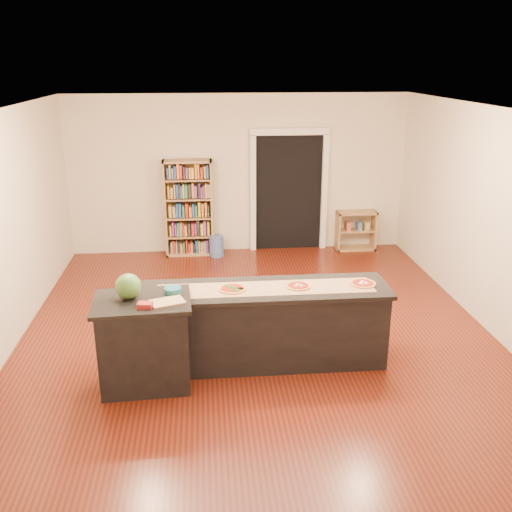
{
  "coord_description": "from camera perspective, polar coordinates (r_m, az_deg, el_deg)",
  "views": [
    {
      "loc": [
        -0.63,
        -6.55,
        3.35
      ],
      "look_at": [
        0.0,
        0.2,
        1.0
      ],
      "focal_mm": 40.0,
      "sensor_mm": 36.0,
      "label": 1
    }
  ],
  "objects": [
    {
      "name": "cutting_board",
      "position": [
        5.9,
        -8.85,
        -4.57
      ],
      "size": [
        0.39,
        0.32,
        0.02
      ],
      "primitive_type": "cube",
      "rotation": [
        0.0,
        0.0,
        0.34
      ],
      "color": "tan",
      "rests_on": "side_counter"
    },
    {
      "name": "watermelon",
      "position": [
        6.04,
        -12.65,
        -2.98
      ],
      "size": [
        0.27,
        0.27,
        0.27
      ],
      "primitive_type": "sphere",
      "color": "#144214",
      "rests_on": "side_counter"
    },
    {
      "name": "bookshelf",
      "position": [
        10.16,
        -6.74,
        4.77
      ],
      "size": [
        0.85,
        0.3,
        1.71
      ],
      "primitive_type": "cube",
      "color": "tan",
      "rests_on": "ground"
    },
    {
      "name": "side_counter",
      "position": [
        6.23,
        -11.07,
        -8.47
      ],
      "size": [
        1.0,
        0.73,
        0.99
      ],
      "rotation": [
        0.0,
        0.0,
        0.05
      ],
      "color": "black",
      "rests_on": "ground"
    },
    {
      "name": "room",
      "position": [
        6.86,
        0.16,
        2.61
      ],
      "size": [
        6.0,
        7.0,
        2.8
      ],
      "color": "beige",
      "rests_on": "ground"
    },
    {
      "name": "package_red",
      "position": [
        5.83,
        -11.04,
        -4.85
      ],
      "size": [
        0.16,
        0.13,
        0.05
      ],
      "primitive_type": "cube",
      "rotation": [
        0.0,
        0.0,
        -0.14
      ],
      "color": "maroon",
      "rests_on": "side_counter"
    },
    {
      "name": "pizza_b",
      "position": [
        6.34,
        -2.39,
        -3.29
      ],
      "size": [
        0.31,
        0.31,
        0.02
      ],
      "color": "tan",
      "rests_on": "kitchen_island"
    },
    {
      "name": "kitchen_island",
      "position": [
        6.58,
        0.92,
        -6.91
      ],
      "size": [
        2.79,
        0.76,
        0.92
      ],
      "rotation": [
        0.0,
        0.0,
        0.0
      ],
      "color": "black",
      "rests_on": "ground"
    },
    {
      "name": "pizza_c",
      "position": [
        6.43,
        4.24,
        -3.0
      ],
      "size": [
        0.28,
        0.28,
        0.02
      ],
      "color": "tan",
      "rests_on": "kitchen_island"
    },
    {
      "name": "waste_bin",
      "position": [
        10.19,
        -3.96,
        1.0
      ],
      "size": [
        0.26,
        0.26,
        0.37
      ],
      "primitive_type": "cylinder",
      "color": "#4963A3",
      "rests_on": "ground"
    },
    {
      "name": "pizza_d",
      "position": [
        6.6,
        10.63,
        -2.7
      ],
      "size": [
        0.31,
        0.31,
        0.02
      ],
      "color": "tan",
      "rests_on": "kitchen_island"
    },
    {
      "name": "pizza_a",
      "position": [
        6.33,
        -9.13,
        -3.55
      ],
      "size": [
        0.29,
        0.29,
        0.02
      ],
      "color": "tan",
      "rests_on": "kitchen_island"
    },
    {
      "name": "kraft_paper",
      "position": [
        6.38,
        0.95,
        -3.25
      ],
      "size": [
        2.43,
        0.44,
        0.0
      ],
      "primitive_type": "cube",
      "rotation": [
        0.0,
        0.0,
        0.0
      ],
      "color": "#9A754F",
      "rests_on": "kitchen_island"
    },
    {
      "name": "doorway",
      "position": [
        10.35,
        3.3,
        7.12
      ],
      "size": [
        1.4,
        0.09,
        2.21
      ],
      "color": "black",
      "rests_on": "room"
    },
    {
      "name": "package_teal",
      "position": [
        6.11,
        -8.32,
        -3.45
      ],
      "size": [
        0.18,
        0.18,
        0.07
      ],
      "primitive_type": "cylinder",
      "color": "#195966",
      "rests_on": "side_counter"
    },
    {
      "name": "low_shelf",
      "position": [
        10.65,
        9.95,
        2.54
      ],
      "size": [
        0.72,
        0.31,
        0.72
      ],
      "primitive_type": "cube",
      "color": "tan",
      "rests_on": "ground"
    }
  ]
}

